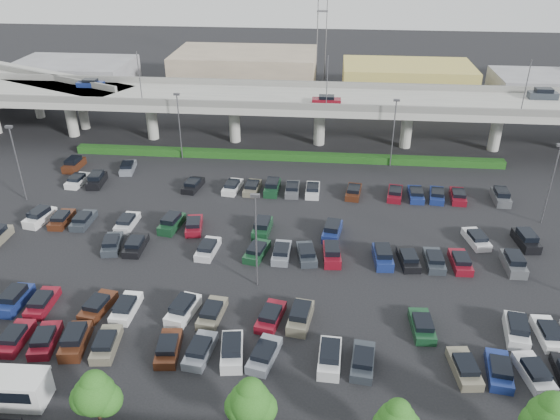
% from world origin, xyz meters
% --- Properties ---
extents(ground, '(280.00, 280.00, 0.00)m').
position_xyz_m(ground, '(0.00, 0.00, 0.00)').
color(ground, black).
extents(overpass, '(150.00, 13.00, 15.80)m').
position_xyz_m(overpass, '(-0.18, 32.01, 6.97)').
color(overpass, gray).
rests_on(overpass, ground).
extents(on_ramp, '(50.93, 30.13, 8.80)m').
position_xyz_m(on_ramp, '(-52.10, 43.05, 6.86)').
color(on_ramp, gray).
rests_on(on_ramp, ground).
extents(hedge, '(66.00, 1.60, 1.10)m').
position_xyz_m(hedge, '(0.00, 25.00, 0.55)').
color(hedge, '#163910').
rests_on(hedge, ground).
extents(tree_row, '(65.07, 3.66, 5.94)m').
position_xyz_m(tree_row, '(0.70, -26.53, 3.52)').
color(tree_row, '#332316').
rests_on(tree_row, ground).
extents(parked_cars, '(63.10, 41.66, 1.67)m').
position_xyz_m(parked_cars, '(-0.44, -3.89, 0.61)').
color(parked_cars, '#482213').
rests_on(parked_cars, ground).
extents(light_poles, '(66.90, 48.38, 10.30)m').
position_xyz_m(light_poles, '(-4.13, 2.00, 6.24)').
color(light_poles, '#535358').
rests_on(light_poles, ground).
extents(distant_buildings, '(138.00, 24.00, 9.00)m').
position_xyz_m(distant_buildings, '(12.38, 61.81, 3.74)').
color(distant_buildings, slate).
rests_on(distant_buildings, ground).
extents(comm_tower, '(2.40, 2.40, 30.00)m').
position_xyz_m(comm_tower, '(4.00, 74.00, 15.61)').
color(comm_tower, '#535358').
rests_on(comm_tower, ground).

